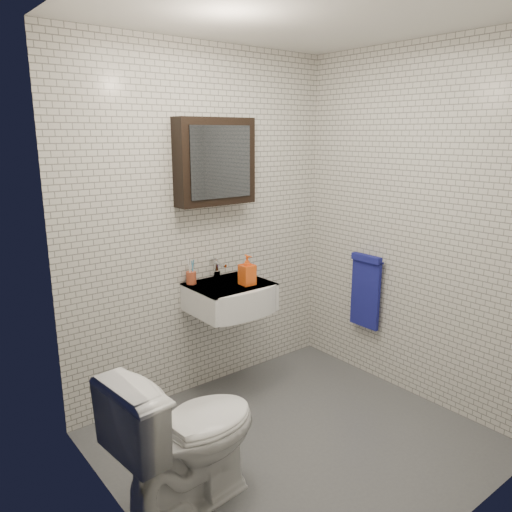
% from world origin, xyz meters
% --- Properties ---
extents(ground, '(2.20, 2.00, 0.01)m').
position_xyz_m(ground, '(0.00, 0.00, 0.01)').
color(ground, '#4E5156').
rests_on(ground, ground).
extents(room_shell, '(2.22, 2.02, 2.51)m').
position_xyz_m(room_shell, '(0.00, 0.00, 1.47)').
color(room_shell, silver).
rests_on(room_shell, ground).
extents(washbasin, '(0.55, 0.50, 0.20)m').
position_xyz_m(washbasin, '(0.05, 0.73, 0.76)').
color(washbasin, white).
rests_on(washbasin, room_shell).
extents(faucet, '(0.06, 0.20, 0.15)m').
position_xyz_m(faucet, '(0.05, 0.93, 0.92)').
color(faucet, silver).
rests_on(faucet, washbasin).
extents(mirror_cabinet, '(0.60, 0.15, 0.60)m').
position_xyz_m(mirror_cabinet, '(0.05, 0.93, 1.70)').
color(mirror_cabinet, black).
rests_on(mirror_cabinet, room_shell).
extents(towel_rail, '(0.09, 0.30, 0.58)m').
position_xyz_m(towel_rail, '(1.04, 0.35, 0.72)').
color(towel_rail, silver).
rests_on(towel_rail, room_shell).
extents(toothbrush_cup, '(0.07, 0.07, 0.20)m').
position_xyz_m(toothbrush_cup, '(-0.16, 0.94, 0.90)').
color(toothbrush_cup, '#A8452A').
rests_on(toothbrush_cup, washbasin).
extents(soap_bottle, '(0.10, 0.10, 0.22)m').
position_xyz_m(soap_bottle, '(0.13, 0.68, 0.96)').
color(soap_bottle, orange).
rests_on(soap_bottle, washbasin).
extents(toilet, '(0.83, 0.52, 0.80)m').
position_xyz_m(toilet, '(-0.80, -0.03, 0.40)').
color(toilet, white).
rests_on(toilet, ground).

